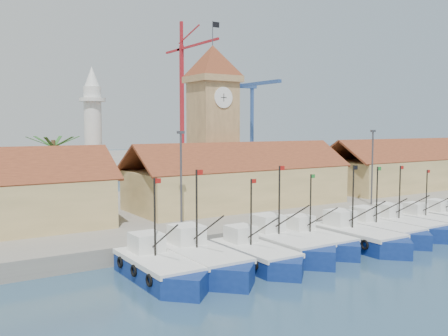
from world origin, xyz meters
TOP-DOWN VIEW (x-y plane):
  - ground at (0.00, 0.00)m, footprint 400.00×400.00m
  - quay at (0.00, 24.00)m, footprint 140.00×32.00m
  - terminal at (0.00, 110.00)m, footprint 240.00×80.00m
  - boat_0 at (-18.52, 2.76)m, footprint 3.70×10.14m
  - boat_1 at (-14.99, 2.83)m, footprint 3.93×10.76m
  - boat_2 at (-10.53, 2.07)m, footprint 3.48×9.53m
  - boat_3 at (-6.62, 3.28)m, footprint 3.88×10.63m
  - boat_4 at (-3.06, 3.36)m, footprint 3.42×9.36m
  - boat_5 at (0.90, 1.93)m, footprint 3.78×10.35m
  - boat_6 at (5.12, 2.80)m, footprint 3.59×9.84m
  - boat_7 at (8.99, 3.17)m, footprint 3.55×9.72m
  - boat_8 at (13.31, 3.18)m, footprint 3.23×8.86m
  - hall_center at (0.00, 20.00)m, footprint 27.04×10.13m
  - hall_right at (32.00, 20.00)m, footprint 31.20×10.13m
  - clock_tower at (0.00, 26.00)m, footprint 5.80×5.80m
  - minaret at (-15.00, 28.00)m, footprint 3.00×3.00m
  - palm_tree at (-20.00, 26.00)m, footprint 5.60×5.03m
  - lamp_posts at (0.50, 12.00)m, footprint 80.70×0.25m
  - crane_red_right at (37.38, 103.82)m, footprint 1.00×30.69m
  - gantry at (62.00, 106.65)m, footprint 13.00×22.00m

SIDE VIEW (x-z plane):
  - ground at x=0.00m, z-range 0.00..0.00m
  - boat_8 at x=13.31m, z-range -2.66..4.04m
  - boat_4 at x=-3.06m, z-range -2.81..4.27m
  - boat_2 at x=-10.53m, z-range -2.86..4.35m
  - quay at x=0.00m, z-range 0.00..1.50m
  - boat_7 at x=8.99m, z-range -2.92..4.44m
  - boat_6 at x=5.12m, z-range -2.95..4.49m
  - boat_0 at x=-18.52m, z-range -3.04..4.63m
  - boat_5 at x=0.90m, z-range -3.11..4.72m
  - boat_3 at x=-6.62m, z-range -3.19..4.85m
  - boat_1 at x=-14.99m, z-range -3.23..4.91m
  - terminal at x=0.00m, z-range 0.00..2.00m
  - hall_center at x=0.00m, z-range 0.18..7.79m
  - hall_right at x=32.00m, z-range 0.18..7.79m
  - palm_tree at x=-20.00m, z-range 2.05..10.44m
  - lamp_posts at x=0.50m, z-range 1.96..10.99m
  - minaret at x=-15.00m, z-range 1.58..17.88m
  - clock_tower at x=0.00m, z-range 0.61..23.31m
  - gantry at x=62.00m, z-range 8.44..31.64m
  - crane_red_right at x=37.38m, z-range 4.04..44.03m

